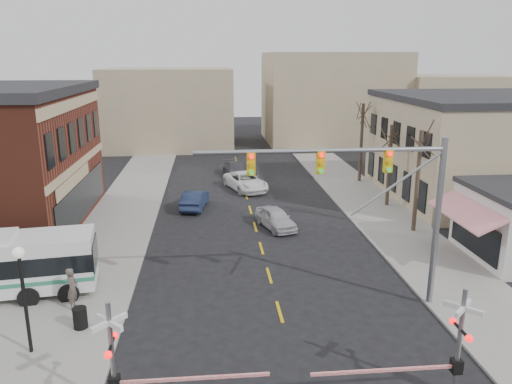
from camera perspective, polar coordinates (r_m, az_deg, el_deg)
ground at (r=21.98m, az=3.47°, el=-16.02°), size 160.00×160.00×0.00m
sidewalk_west at (r=40.70m, az=-14.35°, el=-1.47°), size 5.00×60.00×0.12m
sidewalk_east at (r=42.11m, az=12.10°, el=-0.78°), size 5.00×60.00×0.12m
tree_east_a at (r=34.35m, az=17.95°, el=1.15°), size 0.28×0.28×6.75m
tree_east_b at (r=39.93m, az=14.99°, el=2.93°), size 0.28×0.28×6.30m
tree_east_c at (r=47.35m, az=11.94°, el=5.52°), size 0.28×0.28×7.20m
traffic_signal_mast at (r=22.61m, az=13.49°, el=0.46°), size 11.08×0.30×8.00m
rr_crossing_west at (r=17.46m, az=-14.64°, el=-17.98°), size 5.60×1.36×4.00m
rr_crossing_east at (r=18.81m, az=21.00°, el=-15.94°), size 5.60×1.36×4.00m
street_lamp at (r=21.14m, az=-25.20°, el=-8.93°), size 0.44×0.44×4.40m
trash_bin at (r=23.26m, az=-19.45°, el=-13.41°), size 0.60×0.60×0.93m
car_a at (r=34.25m, az=2.26°, el=-3.00°), size 2.85×4.47×1.42m
car_b at (r=38.95m, az=-7.01°, el=-0.83°), size 2.26×4.59×1.45m
car_c at (r=44.06m, az=-1.19°, el=1.22°), size 4.13×6.02×1.53m
car_d at (r=49.09m, az=-2.32°, el=2.58°), size 2.70×5.04×1.39m
pedestrian_near at (r=24.80m, az=-20.24°, el=-10.29°), size 0.51×0.75×1.98m
pedestrian_far at (r=29.64m, az=-20.76°, el=-6.39°), size 0.95×1.04×1.73m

